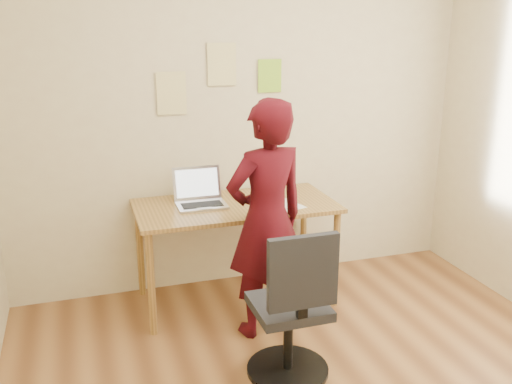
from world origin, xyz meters
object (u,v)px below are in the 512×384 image
object	(u,v)px
office_chair	(292,316)
person	(266,220)
laptop	(200,197)
desk	(235,216)
phone	(270,209)

from	to	relation	value
office_chair	person	xyz separation A→B (m)	(0.03, 0.55, 0.38)
office_chair	person	distance (m)	0.67
laptop	desk	bearing A→B (deg)	-15.84
desk	laptop	distance (m)	0.28
desk	office_chair	world-z (taller)	office_chair
laptop	person	world-z (taller)	person
office_chair	laptop	bearing A→B (deg)	103.93
office_chair	phone	bearing A→B (deg)	79.28
person	laptop	bearing A→B (deg)	-73.44
desk	phone	size ratio (longest dim) A/B	11.88
office_chair	person	world-z (taller)	person
desk	person	world-z (taller)	person
phone	office_chair	world-z (taller)	office_chair
desk	office_chair	size ratio (longest dim) A/B	1.52
desk	office_chair	distance (m)	1.06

